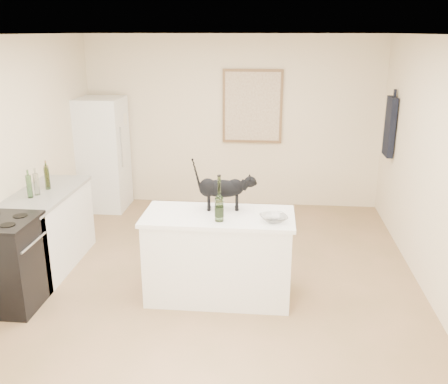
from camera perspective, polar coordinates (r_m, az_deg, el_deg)
floor at (r=5.49m, az=-1.43°, el=-10.66°), size 5.50×5.50×0.00m
ceiling at (r=4.81m, az=-1.68°, el=17.63°), size 5.50×5.50×0.00m
wall_back at (r=7.67m, az=0.99°, el=8.00°), size 4.50×0.00×4.50m
wall_front at (r=2.50m, az=-9.55°, el=-14.47°), size 4.50×0.00×4.50m
wall_right at (r=5.23m, az=23.76°, el=1.69°), size 0.00×5.50×5.50m
island_base at (r=5.10m, az=-0.62°, el=-7.55°), size 1.44×0.67×0.86m
island_top at (r=4.93m, az=-0.64°, el=-2.82°), size 1.50×0.70×0.04m
left_cabinets at (r=6.09m, az=-19.68°, el=-4.28°), size 0.60×1.40×0.86m
left_countertop at (r=5.95m, az=-20.13°, el=-0.26°), size 0.62×1.44×0.04m
stove at (r=5.36m, az=-23.69°, el=-7.64°), size 0.60×0.60×0.90m
fridge at (r=7.78m, az=-13.79°, el=4.24°), size 0.68×0.68×1.70m
artwork_frame at (r=7.58m, az=3.28°, el=9.78°), size 0.90×0.03×1.10m
artwork_canvas at (r=7.56m, az=3.27°, el=9.76°), size 0.82×0.00×1.02m
hanging_garment at (r=7.12m, az=18.52°, el=7.12°), size 0.08×0.34×0.80m
black_cat at (r=5.00m, az=-0.24°, el=0.15°), size 0.58×0.22×0.40m
wine_bottle at (r=4.69m, az=-0.56°, el=-1.03°), size 0.09×0.09×0.40m
glass_bowl at (r=4.76m, az=5.72°, el=-3.04°), size 0.33×0.33×0.06m
fridge_paper at (r=7.68m, az=-11.32°, el=8.20°), size 0.03×0.14×0.18m
counter_bottle_cluster at (r=5.93m, az=-20.39°, el=1.15°), size 0.12×0.46×0.26m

